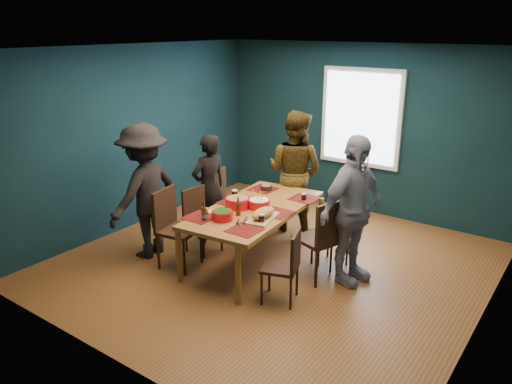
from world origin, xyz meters
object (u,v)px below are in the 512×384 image
person_right (352,211)px  bowl_dumpling (259,203)px  person_near_left (145,191)px  person_far_left (209,188)px  chair_right_far (335,232)px  dining_table (255,213)px  bowl_salad (238,202)px  chair_right_near (287,261)px  chair_right_mid (324,234)px  cutting_board (263,214)px  chair_left_far (226,198)px  chair_left_near (172,222)px  chair_left_mid (199,215)px  bowl_herbs (222,215)px  person_back (295,172)px

person_right → bowl_dumpling: 1.17m
person_near_left → bowl_dumpling: (1.38, 0.63, -0.06)m
person_far_left → chair_right_far: bearing=109.7°
dining_table → bowl_salad: bearing=-151.8°
chair_right_near → chair_right_mid: bearing=63.5°
bowl_dumpling → cutting_board: 0.37m
bowl_dumpling → chair_left_far: bearing=151.2°
person_near_left → chair_right_near: bearing=87.3°
chair_left_near → chair_right_mid: bearing=14.1°
chair_left_far → cutting_board: (1.20, -0.80, 0.26)m
bowl_salad → bowl_dumpling: size_ratio=1.14×
chair_left_near → dining_table: bearing=28.7°
chair_left_mid → chair_left_far: bearing=98.7°
chair_right_mid → bowl_herbs: bearing=-127.4°
person_back → person_near_left: size_ratio=1.01×
dining_table → chair_right_mid: 0.94m
chair_right_near → bowl_salad: bowl_salad is taller
chair_left_mid → chair_right_mid: bearing=12.1°
chair_right_mid → bowl_salad: chair_right_mid is taller
chair_left_mid → person_near_left: person_near_left is taller
chair_left_far → person_right: person_right is taller
chair_left_mid → person_back: bearing=69.3°
person_near_left → cutting_board: 1.67m
chair_left_mid → person_near_left: (-0.47, -0.50, 0.38)m
chair_right_far → chair_right_near: bearing=-79.3°
bowl_salad → chair_right_mid: bearing=11.9°
chair_left_mid → bowl_herbs: bearing=-24.8°
person_right → person_near_left: person_right is taller
dining_table → person_back: bearing=93.2°
bowl_salad → bowl_herbs: bowl_salad is taller
chair_left_far → bowl_salad: 1.01m
chair_right_near → bowl_dumpling: (-0.79, 0.58, 0.34)m
chair_left_near → bowl_dumpling: bowl_dumpling is taller
chair_right_mid → person_back: person_back is taller
person_far_left → cutting_board: (1.31, -0.54, 0.06)m
dining_table → chair_left_mid: 0.88m
bowl_herbs → person_right: bearing=33.5°
bowl_salad → cutting_board: 0.50m
dining_table → chair_right_far: bearing=24.6°
chair_right_far → chair_left_far: bearing=-168.1°
chair_left_mid → person_far_left: 0.49m
dining_table → person_far_left: 1.05m
person_far_left → bowl_salad: size_ratio=4.93×
chair_left_far → bowl_salad: bearing=-60.3°
chair_left_far → person_far_left: 0.34m
chair_left_near → person_near_left: bearing=167.9°
person_back → chair_left_near: bearing=69.6°
person_right → chair_left_mid: bearing=113.2°
bowl_herbs → dining_table: bearing=82.4°
person_far_left → person_back: bearing=153.5°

